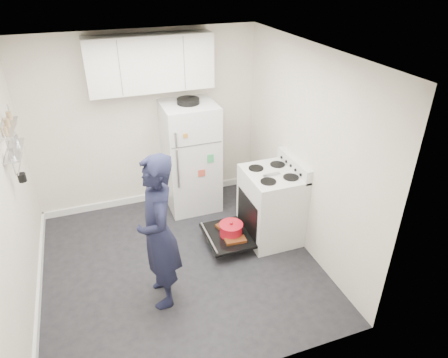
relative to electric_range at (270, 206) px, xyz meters
name	(u,v)px	position (x,y,z in m)	size (l,w,h in m)	color
room	(170,177)	(-1.29, -0.12, 0.74)	(3.21, 3.21, 2.51)	black
electric_range	(270,206)	(0.00, 0.00, 0.00)	(0.66, 0.76, 1.10)	silver
open_oven_door	(229,232)	(-0.56, 0.00, -0.27)	(0.55, 0.70, 0.23)	black
refrigerator	(191,157)	(-0.74, 1.10, 0.33)	(0.72, 0.74, 1.64)	silver
upper_cabinets	(150,63)	(-1.16, 1.28, 1.63)	(1.60, 0.33, 0.70)	silver
wall_shelf_rack	(11,139)	(-2.78, 0.34, 1.21)	(0.14, 0.60, 0.61)	#B2B2B7
person	(159,233)	(-1.55, -0.61, 0.39)	(0.63, 0.41, 1.72)	black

